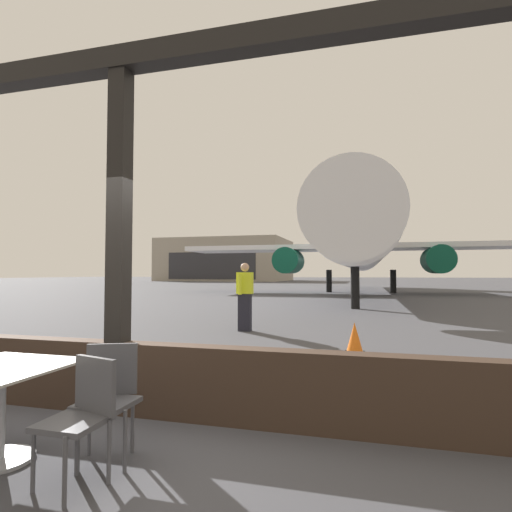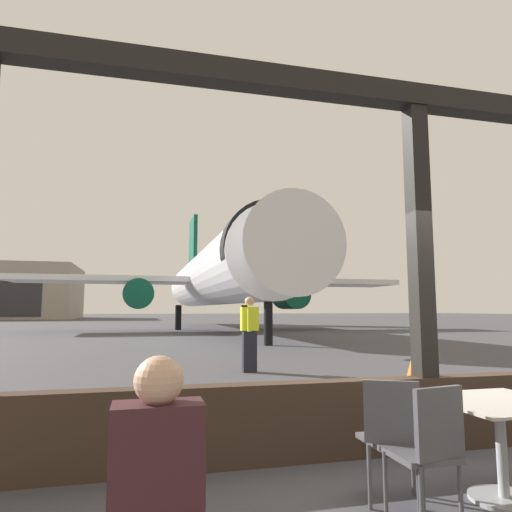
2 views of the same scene
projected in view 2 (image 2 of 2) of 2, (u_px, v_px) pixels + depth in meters
ground_plane at (171, 325)px, 43.25m from camera, size 220.00×220.00×0.00m
window_frame at (423, 320)px, 4.88m from camera, size 8.88×0.24×3.94m
dining_table at (501, 434)px, 3.53m from camera, size 0.96×0.96×0.74m
cafe_chair_window_left at (430, 444)px, 3.07m from camera, size 0.45×0.45×0.93m
cafe_chair_aisle_right at (391, 430)px, 3.44m from camera, size 0.51×0.51×0.92m
seated_passenger at (150, 484)px, 2.04m from camera, size 0.44×0.45×1.24m
airplane at (217, 276)px, 31.48m from camera, size 26.65×33.95×10.67m
ground_crew_worker at (249, 333)px, 10.69m from camera, size 0.40×0.56×1.74m
traffic_cone at (413, 369)px, 9.08m from camera, size 0.36×0.36×0.57m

